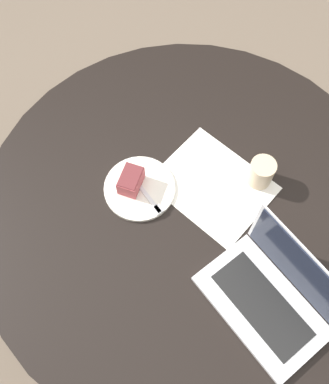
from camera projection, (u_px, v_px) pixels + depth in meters
ground_plane at (182, 271)px, 2.01m from camera, size 12.00×12.00×0.00m
dining_table at (188, 222)px, 1.47m from camera, size 1.27×1.27×0.73m
paper_document at (213, 185)px, 1.37m from camera, size 0.40×0.37×0.00m
plate at (139, 189)px, 1.36m from camera, size 0.22×0.22×0.01m
cake_slice at (131, 181)px, 1.33m from camera, size 0.06×0.08×0.06m
fork at (147, 196)px, 1.34m from camera, size 0.15×0.11×0.00m
coffee_glass at (261, 172)px, 1.33m from camera, size 0.08×0.08×0.09m
laptop at (273, 296)px, 1.18m from camera, size 0.41×0.37×0.23m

